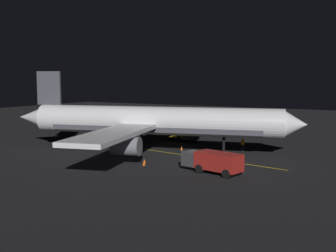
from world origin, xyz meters
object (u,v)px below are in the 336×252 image
catering_truck (181,133)px  traffic_cone_near_right (182,148)px  ground_crew_worker (243,145)px  traffic_cone_under_wing (144,161)px  traffic_cone_near_left (144,164)px  airliner (151,122)px  baggage_truck (213,162)px

catering_truck → traffic_cone_near_right: (7.75, 4.28, -1.02)m
catering_truck → ground_crew_worker: bearing=70.2°
ground_crew_worker → catering_truck: bearing=-109.8°
ground_crew_worker → traffic_cone_under_wing: ground_crew_worker is taller
traffic_cone_near_left → catering_truck: bearing=-163.7°
ground_crew_worker → traffic_cone_near_left: size_ratio=3.16×
airliner → catering_truck: (-10.30, -0.95, -2.64)m
baggage_truck → ground_crew_worker: size_ratio=3.96×
airliner → catering_truck: airliner is taller
ground_crew_worker → airliner: bearing=-60.4°
catering_truck → traffic_cone_near_right: size_ratio=10.68×
traffic_cone_near_right → traffic_cone_under_wing: 10.02m
ground_crew_worker → traffic_cone_under_wing: size_ratio=3.16×
airliner → traffic_cone_under_wing: size_ratio=71.67×
catering_truck → traffic_cone_near_left: bearing=16.3°
baggage_truck → traffic_cone_under_wing: (-0.56, -8.80, -0.93)m
baggage_truck → traffic_cone_near_left: bearing=-86.1°
airliner → traffic_cone_under_wing: 9.19m
traffic_cone_near_left → ground_crew_worker: bearing=157.3°
airliner → traffic_cone_near_right: size_ratio=71.67×
catering_truck → traffic_cone_near_left: size_ratio=10.68×
traffic_cone_under_wing → airliner: bearing=-152.2°
traffic_cone_near_left → traffic_cone_near_right: bearing=-173.6°
baggage_truck → catering_truck: size_ratio=1.17×
baggage_truck → catering_truck: (-18.32, -13.67, 0.10)m
airliner → traffic_cone_near_left: (8.58, 4.59, -3.66)m
ground_crew_worker → traffic_cone_near_left: (14.67, -6.13, -0.64)m
airliner → traffic_cone_near_left: size_ratio=71.67×
catering_truck → airliner: bearing=5.2°
traffic_cone_near_right → ground_crew_worker: bearing=115.6°
baggage_truck → ground_crew_worker: (-14.11, -2.00, -0.29)m
airliner → baggage_truck: 15.29m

